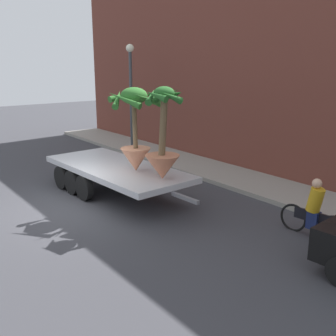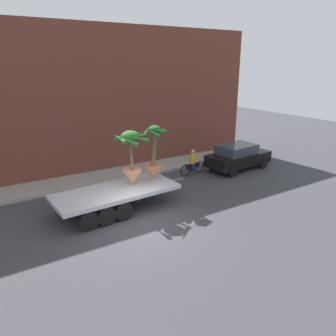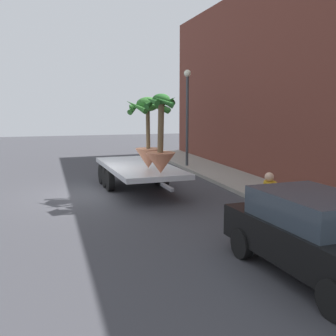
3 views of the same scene
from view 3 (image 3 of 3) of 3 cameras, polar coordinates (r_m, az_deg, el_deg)
name	(u,v)px [view 3 (image 3 of 3)]	position (r m, az deg, el deg)	size (l,w,h in m)	color
ground_plane	(94,194)	(15.22, -10.23, -3.63)	(60.00, 60.00, 0.00)	#38383D
sidewalk	(245,183)	(16.97, 10.70, -2.11)	(24.00, 2.20, 0.15)	gray
building_facade	(286,80)	(17.55, 16.14, 11.68)	(24.00, 1.20, 8.45)	brown
flatbed_trailer	(137,170)	(15.86, -4.35, -0.23)	(6.56, 2.59, 0.98)	#B7BABF
potted_palm_rear	(148,132)	(14.62, -2.78, 4.97)	(1.61, 1.69, 2.54)	tan
potted_palm_middle	(161,145)	(13.50, -1.02, 3.23)	(1.09, 1.17, 2.62)	#C17251
cyclist	(268,204)	(11.06, 13.80, -4.90)	(1.84, 0.38, 1.54)	black
parked_car	(317,234)	(8.29, 20.11, -8.66)	(4.28, 2.11, 1.58)	black
street_lamp	(187,105)	(20.88, 2.71, 8.75)	(0.36, 0.36, 4.83)	#383D42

